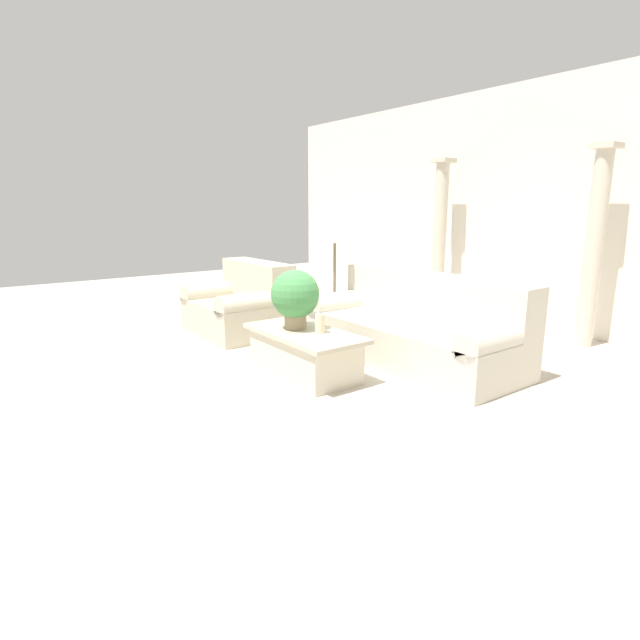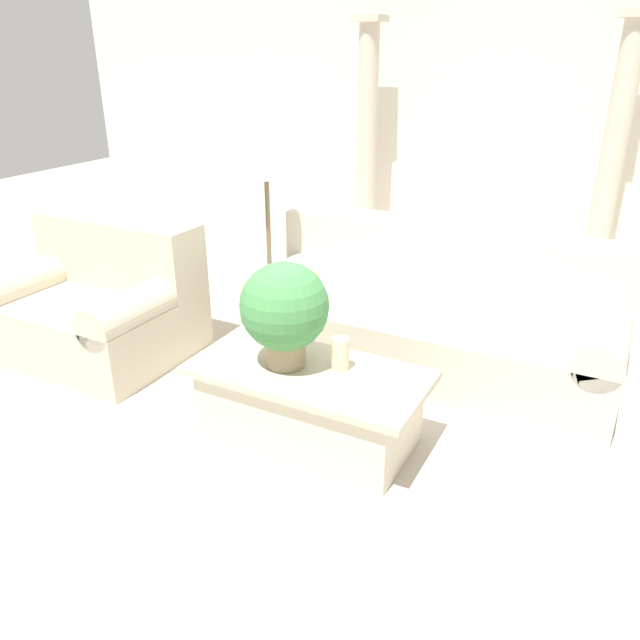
{
  "view_description": "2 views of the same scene",
  "coord_description": "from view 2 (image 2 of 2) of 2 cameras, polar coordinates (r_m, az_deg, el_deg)",
  "views": [
    {
      "loc": [
        3.87,
        -3.05,
        1.62
      ],
      "look_at": [
        -0.0,
        -0.17,
        0.51
      ],
      "focal_mm": 28.0,
      "sensor_mm": 36.0,
      "label": 1
    },
    {
      "loc": [
        1.47,
        -2.97,
        2.04
      ],
      "look_at": [
        -0.18,
        0.16,
        0.47
      ],
      "focal_mm": 35.0,
      "sensor_mm": 36.0,
      "label": 2
    }
  ],
  "objects": [
    {
      "name": "coffee_table",
      "position": [
        3.47,
        -1.03,
        -7.62
      ],
      "size": [
        1.29,
        0.64,
        0.44
      ],
      "color": "beige",
      "rests_on": "ground_plane"
    },
    {
      "name": "column_right",
      "position": [
        5.9,
        25.15,
        13.27
      ],
      "size": [
        0.27,
        0.27,
        2.28
      ],
      "color": "beige",
      "rests_on": "ground_plane"
    },
    {
      "name": "sofa_long",
      "position": [
        4.32,
        10.44,
        0.54
      ],
      "size": [
        2.42,
        0.99,
        0.91
      ],
      "color": "beige",
      "rests_on": "ground_plane"
    },
    {
      "name": "loveseat",
      "position": [
        4.71,
        -19.54,
        1.66
      ],
      "size": [
        1.33,
        0.99,
        0.91
      ],
      "color": "beige",
      "rests_on": "ground_plane"
    },
    {
      "name": "ground_plane",
      "position": [
        3.89,
        1.34,
        -7.68
      ],
      "size": [
        16.0,
        16.0,
        0.0
      ],
      "primitive_type": "plane",
      "color": "#BCB2A3"
    },
    {
      "name": "column_left",
      "position": [
        6.42,
        4.27,
        16.08
      ],
      "size": [
        0.27,
        0.27,
        2.28
      ],
      "color": "beige",
      "rests_on": "ground_plane"
    },
    {
      "name": "pillar_candle",
      "position": [
        3.32,
        1.87,
        -3.12
      ],
      "size": [
        0.1,
        0.1,
        0.18
      ],
      "color": "beige",
      "rests_on": "coffee_table"
    },
    {
      "name": "floor_lamp",
      "position": [
        4.47,
        -4.94,
        13.57
      ],
      "size": [
        0.33,
        0.33,
        1.48
      ],
      "color": "brown",
      "rests_on": "ground_plane"
    },
    {
      "name": "potted_plant",
      "position": [
        3.28,
        -3.26,
        1.0
      ],
      "size": [
        0.47,
        0.47,
        0.58
      ],
      "color": "#937F60",
      "rests_on": "coffee_table"
    },
    {
      "name": "wall_back",
      "position": [
        6.43,
        15.46,
        19.22
      ],
      "size": [
        10.0,
        0.06,
        3.2
      ],
      "color": "silver",
      "rests_on": "ground_plane"
    }
  ]
}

